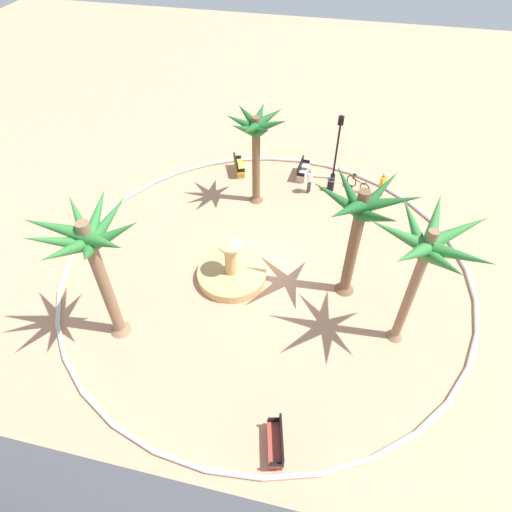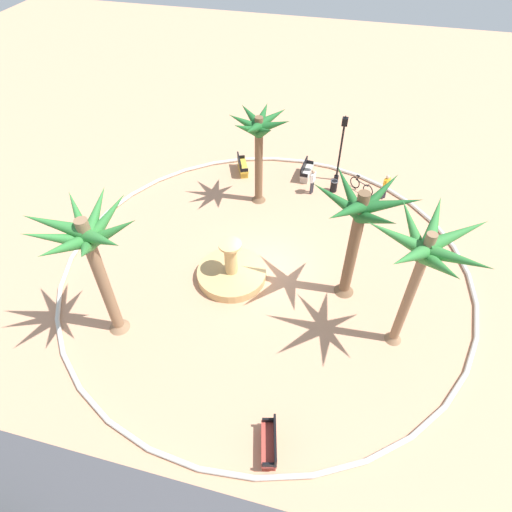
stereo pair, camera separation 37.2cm
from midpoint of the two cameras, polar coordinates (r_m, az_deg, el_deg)
name	(u,v)px [view 2 (the right image)]	position (r m, az deg, el deg)	size (l,w,h in m)	color
ground_plane	(266,268)	(21.35, 1.84, -1.56)	(80.00, 80.00, 0.00)	tan
plaza_curb	(266,266)	(21.28, 1.85, -1.37)	(19.70, 19.70, 0.20)	silver
fountain	(232,273)	(20.70, -2.71, -2.21)	(3.29, 3.29, 2.20)	tan
palm_tree_near_fountain	(259,135)	(23.16, 0.83, 15.61)	(3.34, 3.41, 5.41)	brown
palm_tree_by_curb	(425,255)	(16.03, 21.96, 0.10)	(4.30, 4.38, 6.22)	#8E6B4C
palm_tree_mid_plaza	(89,245)	(16.39, -20.43, 1.30)	(4.21, 4.15, 6.30)	#8E6B4C
palm_tree_far_side	(359,220)	(17.83, 13.98, 4.56)	(4.38, 3.95, 5.90)	brown
bench_east	(269,445)	(16.23, 2.50, -23.53)	(0.87, 1.67, 1.00)	#B73D33
bench_west	(306,172)	(27.33, 7.01, 10.86)	(0.62, 1.63, 1.00)	beige
bench_north	(242,167)	(27.60, -1.40, 11.58)	(1.09, 1.67, 1.00)	gold
lamppost	(341,144)	(26.25, 11.57, 14.22)	(0.32, 0.32, 4.22)	black
trash_bin	(334,186)	(26.35, 10.59, 9.08)	(0.46, 0.46, 0.73)	black
bicycle_red_frame	(361,186)	(26.66, 14.05, 8.91)	(1.42, 1.07, 0.94)	black
person_cyclist_helmet	(386,186)	(26.17, 17.08, 8.82)	(0.37, 0.43, 1.59)	#33333D
person_cyclist_photo	(313,180)	(25.69, 7.86, 9.82)	(0.30, 0.51, 1.61)	#33333D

